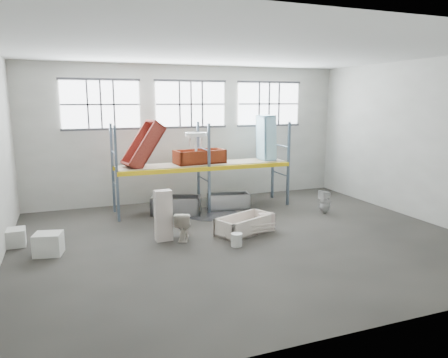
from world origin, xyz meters
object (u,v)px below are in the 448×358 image
carton_near (48,244)px  rust_tub_flat (200,157)px  bathtub_beige (244,225)px  blue_tub_upright (266,138)px  bucket (236,240)px  toilet_beige (183,225)px  steel_tub_left (176,205)px  steel_tub_right (228,201)px  toilet_white (325,202)px  cistern_tall (163,216)px

carton_near → rust_tub_flat: bearing=31.7°
bathtub_beige → blue_tub_upright: (2.21, 3.14, 2.15)m
bucket → carton_near: carton_near is taller
carton_near → toilet_beige: bearing=-0.5°
bathtub_beige → bucket: (-0.64, -0.94, -0.08)m
toilet_beige → steel_tub_left: (0.46, 2.58, -0.09)m
steel_tub_right → bucket: steel_tub_right is taller
steel_tub_right → bucket: size_ratio=4.21×
steel_tub_right → carton_near: size_ratio=2.26×
toilet_beige → toilet_white: toilet_white is taller
steel_tub_right → rust_tub_flat: (-0.92, 0.39, 1.56)m
toilet_beige → steel_tub_left: size_ratio=0.48×
steel_tub_left → blue_tub_upright: bearing=7.2°
bathtub_beige → blue_tub_upright: bearing=32.0°
carton_near → toilet_white: bearing=5.7°
cistern_tall → blue_tub_upright: (4.50, 2.94, 1.70)m
toilet_white → carton_near: 8.62m
cistern_tall → steel_tub_right: (2.89, 2.56, -0.43)m
bathtub_beige → cistern_tall: cistern_tall is taller
steel_tub_right → bucket: (-1.22, -3.70, -0.09)m
bucket → toilet_white: bearing=25.7°
cistern_tall → carton_near: cistern_tall is taller
bathtub_beige → steel_tub_left: size_ratio=1.05×
bathtub_beige → toilet_white: (3.39, 1.00, 0.14)m
toilet_white → steel_tub_right: toilet_white is taller
toilet_beige → bucket: bearing=158.0°
toilet_beige → steel_tub_right: size_ratio=0.54×
rust_tub_flat → carton_near: rust_tub_flat is taller
rust_tub_flat → blue_tub_upright: 2.60m
rust_tub_flat → blue_tub_upright: blue_tub_upright is taller
steel_tub_right → blue_tub_upright: (1.62, 0.38, 2.13)m
toilet_beige → cistern_tall: 0.61m
toilet_white → rust_tub_flat: bearing=-125.4°
steel_tub_left → steel_tub_right: bearing=1.9°
bathtub_beige → bucket: size_ratio=4.94×
carton_near → steel_tub_right: bearing=24.3°
cistern_tall → blue_tub_upright: blue_tub_upright is taller
steel_tub_right → bucket: 3.90m
toilet_beige → carton_near: toilet_beige is taller
toilet_beige → carton_near: (-3.41, 0.03, -0.11)m
cistern_tall → bucket: cistern_tall is taller
rust_tub_flat → carton_near: bearing=-148.3°
cistern_tall → bucket: 2.08m
steel_tub_left → toilet_beige: bearing=-100.1°
steel_tub_left → steel_tub_right: steel_tub_left is taller
toilet_white → blue_tub_upright: size_ratio=0.48×
toilet_white → steel_tub_right: (-2.80, 1.76, -0.13)m
steel_tub_right → bucket: bearing=-108.3°
steel_tub_left → rust_tub_flat: (0.99, 0.46, 1.52)m
cistern_tall → rust_tub_flat: bearing=55.2°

